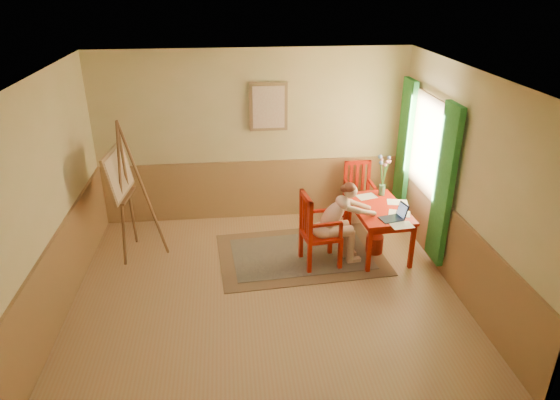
{
  "coord_description": "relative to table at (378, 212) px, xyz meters",
  "views": [
    {
      "loc": [
        -0.4,
        -5.41,
        3.8
      ],
      "look_at": [
        0.25,
        0.55,
        1.05
      ],
      "focal_mm": 31.72,
      "sensor_mm": 36.0,
      "label": 1
    }
  ],
  "objects": [
    {
      "name": "chair_back",
      "position": [
        -0.03,
        1.01,
        -0.13
      ],
      "size": [
        0.44,
        0.46,
        1.01
      ],
      "color": "red",
      "rests_on": "room"
    },
    {
      "name": "wastebasket",
      "position": [
        -0.04,
        -0.06,
        -0.49
      ],
      "size": [
        0.26,
        0.26,
        0.27
      ],
      "primitive_type": "cylinder",
      "rotation": [
        0.0,
        0.0,
        0.01
      ],
      "color": "#9D2D1D",
      "rests_on": "room"
    },
    {
      "name": "figure",
      "position": [
        -0.66,
        -0.26,
        0.04
      ],
      "size": [
        0.93,
        0.45,
        1.22
      ],
      "color": "beige",
      "rests_on": "room"
    },
    {
      "name": "laptop",
      "position": [
        0.1,
        -0.39,
        0.13
      ],
      "size": [
        0.39,
        0.29,
        0.21
      ],
      "color": "#1E2338",
      "rests_on": "table"
    },
    {
      "name": "vase",
      "position": [
        0.16,
        0.43,
        0.37
      ],
      "size": [
        0.25,
        0.31,
        0.62
      ],
      "color": "#3F724C",
      "rests_on": "table"
    },
    {
      "name": "wainscot",
      "position": [
        -1.73,
        -0.07,
        -0.13
      ],
      "size": [
        5.0,
        4.5,
        1.0
      ],
      "color": "#AB8154",
      "rests_on": "room"
    },
    {
      "name": "easel",
      "position": [
        -3.63,
        0.32,
        0.58
      ],
      "size": [
        0.71,
        0.91,
        2.04
      ],
      "color": "brown",
      "rests_on": "room"
    },
    {
      "name": "rug",
      "position": [
        -1.14,
        -0.01,
        -0.62
      ],
      "size": [
        2.51,
        1.77,
        0.02
      ],
      "color": "#8C7251",
      "rests_on": "room"
    },
    {
      "name": "papers",
      "position": [
        0.15,
        -0.09,
        0.09
      ],
      "size": [
        0.74,
        1.23,
        0.0
      ],
      "color": "white",
      "rests_on": "table"
    },
    {
      "name": "room",
      "position": [
        -1.73,
        -0.87,
        0.77
      ],
      "size": [
        5.04,
        4.54,
        2.84
      ],
      "color": "tan",
      "rests_on": "ground"
    },
    {
      "name": "table",
      "position": [
        0.0,
        0.0,
        0.0
      ],
      "size": [
        0.8,
        1.24,
        0.72
      ],
      "color": "red",
      "rests_on": "room"
    },
    {
      "name": "window",
      "position": [
        0.69,
        0.23,
        0.71
      ],
      "size": [
        0.12,
        2.01,
        2.2
      ],
      "color": "white",
      "rests_on": "room"
    },
    {
      "name": "wall_portrait",
      "position": [
        -1.48,
        1.33,
        1.27
      ],
      "size": [
        0.6,
        0.05,
        0.76
      ],
      "color": "#916F49",
      "rests_on": "room"
    },
    {
      "name": "chair_left",
      "position": [
        -0.96,
        -0.28,
        -0.08
      ],
      "size": [
        0.56,
        0.54,
        1.09
      ],
      "color": "red",
      "rests_on": "room"
    }
  ]
}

